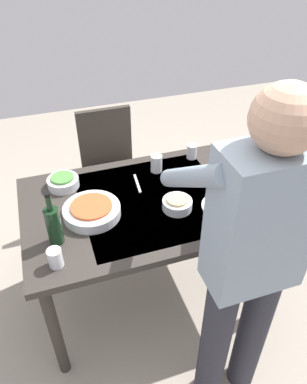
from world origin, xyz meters
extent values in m
plane|color=#9E9384|center=(0.00, 0.00, 0.00)|extent=(6.00, 6.00, 0.00)
cube|color=#332D28|center=(0.00, 0.00, 0.76)|extent=(1.44, 0.88, 0.04)
cube|color=#C6AD89|center=(0.00, 0.00, 0.77)|extent=(0.79, 0.75, 0.00)
cylinder|color=#332D28|center=(-0.65, -0.37, 0.37)|extent=(0.06, 0.06, 0.74)
cylinder|color=#332D28|center=(0.65, -0.37, 0.37)|extent=(0.06, 0.06, 0.74)
cylinder|color=#332D28|center=(-0.65, 0.37, 0.37)|extent=(0.06, 0.06, 0.74)
cylinder|color=#332D28|center=(0.65, 0.37, 0.37)|extent=(0.06, 0.06, 0.74)
cube|color=black|center=(0.08, -0.74, 0.45)|extent=(0.40, 0.40, 0.04)
cube|color=#332D28|center=(0.08, -0.92, 0.70)|extent=(0.40, 0.04, 0.45)
cylinder|color=#332D28|center=(-0.09, -0.91, 0.23)|extent=(0.04, 0.04, 0.43)
cylinder|color=#332D28|center=(0.25, -0.91, 0.23)|extent=(0.04, 0.04, 0.43)
cylinder|color=#332D28|center=(-0.09, -0.57, 0.23)|extent=(0.04, 0.04, 0.43)
cylinder|color=#332D28|center=(0.25, -0.57, 0.23)|extent=(0.04, 0.04, 0.43)
cylinder|color=#2D2D38|center=(-0.06, 0.72, 0.44)|extent=(0.14, 0.14, 0.88)
cylinder|color=#2D2D38|center=(-0.26, 0.72, 0.44)|extent=(0.14, 0.14, 0.88)
cube|color=#8C9EAD|center=(-0.16, 0.72, 1.18)|extent=(0.36, 0.20, 0.60)
sphere|color=tan|center=(-0.16, 0.72, 1.58)|extent=(0.22, 0.22, 0.22)
cylinder|color=#8C9EAD|center=(0.01, 0.48, 1.25)|extent=(0.08, 0.52, 0.40)
cylinder|color=#8C9EAD|center=(-0.33, 0.48, 1.25)|extent=(0.08, 0.52, 0.40)
cylinder|color=black|center=(0.55, 0.16, 0.88)|extent=(0.07, 0.07, 0.20)
cylinder|color=black|center=(0.55, 0.16, 1.02)|extent=(0.03, 0.03, 0.08)
cylinder|color=black|center=(0.55, 0.16, 1.06)|extent=(0.03, 0.03, 0.02)
cylinder|color=white|center=(-0.64, 0.26, 0.78)|extent=(0.06, 0.06, 0.01)
cylinder|color=white|center=(-0.64, 0.26, 0.82)|extent=(0.01, 0.01, 0.07)
cone|color=white|center=(-0.64, 0.26, 0.89)|extent=(0.07, 0.07, 0.07)
cylinder|color=beige|center=(-0.64, 0.26, 0.87)|extent=(0.03, 0.03, 0.03)
cylinder|color=silver|center=(0.57, 0.31, 0.82)|extent=(0.07, 0.07, 0.09)
cylinder|color=silver|center=(-0.11, -0.26, 0.83)|extent=(0.07, 0.07, 0.11)
cylinder|color=silver|center=(-0.37, -0.33, 0.82)|extent=(0.06, 0.06, 0.09)
cylinder|color=silver|center=(0.35, 0.03, 0.80)|extent=(0.30, 0.30, 0.05)
cylinder|color=#C6562D|center=(0.35, 0.03, 0.83)|extent=(0.22, 0.22, 0.03)
cylinder|color=silver|center=(0.46, -0.28, 0.80)|extent=(0.18, 0.18, 0.05)
cylinder|color=#4C843D|center=(0.46, -0.28, 0.83)|extent=(0.13, 0.13, 0.03)
cylinder|color=silver|center=(-0.09, 0.12, 0.80)|extent=(0.16, 0.16, 0.05)
cylinder|color=tan|center=(-0.09, 0.12, 0.83)|extent=(0.12, 0.12, 0.03)
cylinder|color=silver|center=(-0.33, 0.18, 0.78)|extent=(0.23, 0.23, 0.01)
cube|color=silver|center=(-0.34, -0.09, 0.78)|extent=(0.02, 0.20, 0.00)
cube|color=silver|center=(0.04, -0.17, 0.78)|extent=(0.03, 0.18, 0.00)
camera|label=1|loc=(0.51, 1.52, 2.06)|focal=34.62mm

